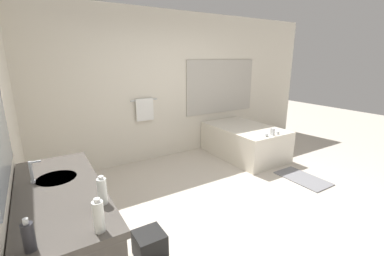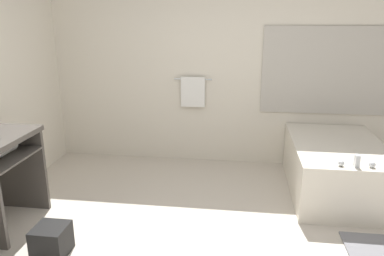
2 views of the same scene
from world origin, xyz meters
TOP-DOWN VIEW (x-y plane):
  - ground_plane at (0.00, 0.00)m, footprint 16.00×16.00m
  - wall_back_with_blinds at (0.05, 2.23)m, footprint 7.40×0.13m
  - vanity_counter at (-1.89, -0.11)m, footprint 0.59×1.50m
  - sink_faucet at (-2.05, 0.09)m, footprint 0.09×0.04m
  - bathtub at (1.44, 1.41)m, footprint 1.00×1.56m
  - water_bottle_1 at (-1.66, -0.50)m, footprint 0.06×0.06m
  - water_bottle_2 at (-1.74, -0.79)m, footprint 0.06×0.06m
  - soap_dispenser at (-2.08, -0.76)m, footprint 0.06×0.06m
  - waste_bin at (-1.21, -0.14)m, footprint 0.28×0.28m
  - bath_mat at (1.53, 0.12)m, footprint 0.45×0.79m

SIDE VIEW (x-z plane):
  - ground_plane at x=0.00m, z-range 0.00..0.00m
  - bath_mat at x=1.53m, z-range 0.00..0.02m
  - waste_bin at x=-1.21m, z-range 0.00..0.26m
  - bathtub at x=1.44m, z-range -0.03..0.68m
  - vanity_counter at x=-1.89m, z-range 0.21..1.13m
  - soap_dispenser at x=-2.08m, z-range 0.90..1.09m
  - sink_faucet at x=-2.05m, z-range 0.91..1.09m
  - water_bottle_1 at x=-1.66m, z-range 0.91..1.11m
  - water_bottle_2 at x=-1.74m, z-range 0.91..1.12m
  - wall_back_with_blinds at x=0.05m, z-range 0.00..2.70m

